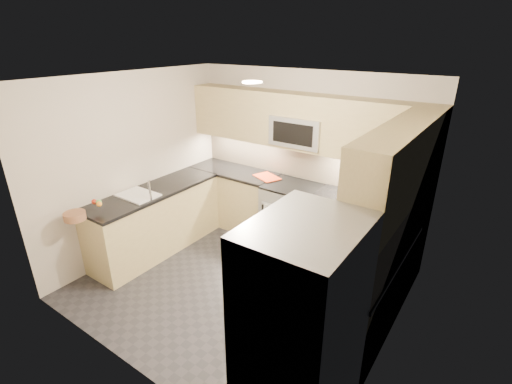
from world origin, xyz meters
The scene contains 37 objects.
floor centered at (0.00, 0.00, 0.00)m, with size 3.60×3.20×0.00m, color #24242A.
ceiling centered at (0.00, 0.00, 2.50)m, with size 3.60×3.20×0.02m, color beige.
wall_back centered at (0.00, 1.60, 1.25)m, with size 3.60×0.02×2.50m, color #BEB3A5.
wall_front centered at (0.00, -1.60, 1.25)m, with size 3.60×0.02×2.50m, color #BEB3A5.
wall_left centered at (-1.80, 0.00, 1.25)m, with size 0.02×3.20×2.50m, color #BEB3A5.
wall_right centered at (1.80, 0.00, 1.25)m, with size 0.02×3.20×2.50m, color #BEB3A5.
base_cab_back_left centered at (-1.09, 1.30, 0.45)m, with size 1.42×0.60×0.90m, color tan.
base_cab_back_right centered at (1.09, 1.30, 0.45)m, with size 1.42×0.60×0.90m, color tan.
base_cab_right centered at (1.50, 0.15, 0.45)m, with size 0.60×1.70×0.90m, color tan.
base_cab_peninsula centered at (-1.50, 0.00, 0.45)m, with size 0.60×2.00×0.90m, color tan.
countertop_back_left centered at (-1.09, 1.30, 0.92)m, with size 1.42×0.63×0.04m, color black.
countertop_back_right centered at (1.09, 1.30, 0.92)m, with size 1.42×0.63×0.04m, color black.
countertop_right centered at (1.50, 0.15, 0.92)m, with size 0.63×1.70×0.04m, color black.
countertop_peninsula centered at (-1.50, 0.00, 0.92)m, with size 0.63×2.00×0.04m, color black.
upper_cab_back centered at (0.00, 1.43, 1.83)m, with size 3.60×0.35×0.75m, color tan.
upper_cab_right centered at (1.62, 0.28, 1.83)m, with size 0.35×1.95×0.75m, color tan.
backsplash_back centered at (0.00, 1.60, 1.20)m, with size 3.60×0.01×0.51m, color tan.
backsplash_right centered at (1.80, 0.45, 1.20)m, with size 0.01×2.30×0.51m, color tan.
gas_range centered at (0.00, 1.28, 0.46)m, with size 0.76×0.65×0.91m, color #A6A9AE.
range_cooktop centered at (0.00, 1.28, 0.92)m, with size 0.76×0.65×0.03m, color black.
oven_door_glass centered at (0.00, 0.95, 0.45)m, with size 0.62×0.02×0.45m, color black.
oven_handle centered at (0.00, 0.93, 0.72)m, with size 0.02×0.02×0.60m, color #B2B5BA.
microwave centered at (0.00, 1.40, 1.70)m, with size 0.76×0.40×0.40m, color #ACAFB4.
microwave_door centered at (0.00, 1.20, 1.70)m, with size 0.60×0.01×0.28m, color black.
refrigerator centered at (1.45, -1.15, 0.90)m, with size 0.70×0.90×1.80m, color #96999D.
fridge_handle_left centered at (1.08, -1.33, 0.95)m, with size 0.02×0.02×1.20m, color #B2B5BA.
fridge_handle_right centered at (1.08, -0.97, 0.95)m, with size 0.02×0.02×1.20m, color #B2B5BA.
sink_basin centered at (-1.50, -0.25, 0.88)m, with size 0.52×0.38×0.16m, color white.
faucet centered at (-1.24, -0.25, 1.08)m, with size 0.03×0.03×0.28m, color silver.
utensil_bowl centered at (1.52, 1.24, 1.02)m, with size 0.27×0.27×0.15m, color #5FC554.
cutting_board centered at (-0.47, 1.32, 0.95)m, with size 0.39×0.27×0.01m, color red.
fruit_basket centered at (-1.54, -1.12, 0.98)m, with size 0.25×0.25×0.09m, color #936344.
fruit_apple centered at (-1.56, -0.83, 1.05)m, with size 0.06×0.06×0.06m, color #B82C15.
fruit_pear centered at (-1.50, -0.81, 1.05)m, with size 0.07×0.07×0.07m, color #54AD4A.
dish_towel_check centered at (-0.16, 0.91, 0.55)m, with size 0.17×0.01×0.33m, color white.
dish_towel_blue centered at (0.20, 0.91, 0.55)m, with size 0.16×0.01×0.30m, color #356392.
fruit_orange centered at (-1.46, -0.84, 1.05)m, with size 0.07×0.07×0.07m, color orange.
Camera 1 is at (2.38, -3.06, 2.91)m, focal length 26.00 mm.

